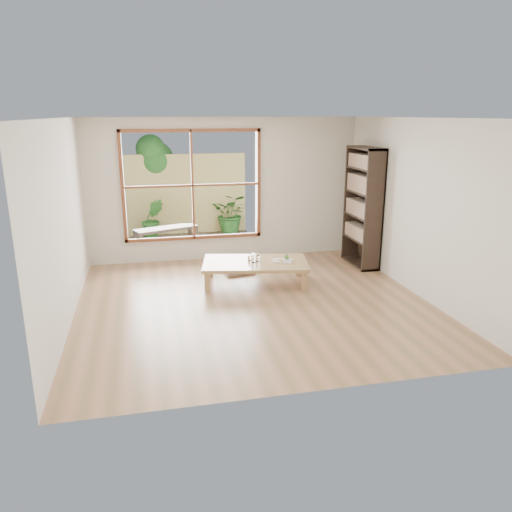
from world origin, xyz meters
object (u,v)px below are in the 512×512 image
Objects in this scene: low_table at (255,264)px; bookshelf at (363,207)px; garden_bench at (166,230)px; food_tray at (283,260)px.

bookshelf is (2.10, 0.61, 0.73)m from low_table.
low_table is at bearing -163.68° from bookshelf.
low_table is 1.36× the size of garden_bench.
food_tray reaches higher than low_table.
bookshelf is 3.96m from garden_bench.
food_tray is (0.45, -0.07, 0.07)m from low_table.
bookshelf is at bearing -49.69° from garden_bench.
bookshelf is 5.65× the size of food_tray.
low_table is 2.31m from bookshelf.
bookshelf is 1.58× the size of garden_bench.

